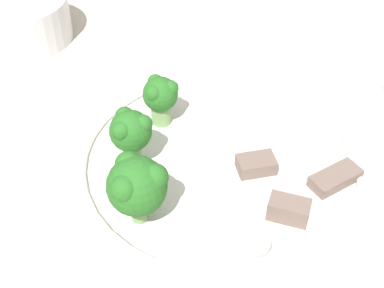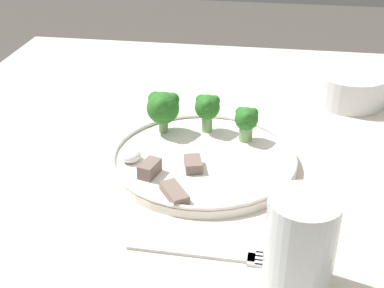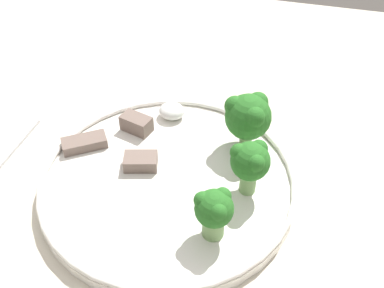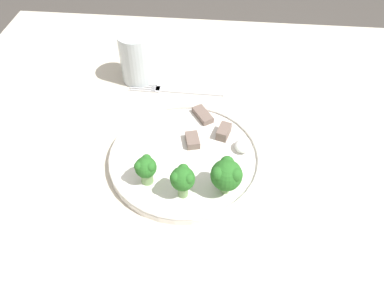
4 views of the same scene
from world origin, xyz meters
name	(u,v)px [view 4 (image 4 of 4)]	position (x,y,z in m)	size (l,w,h in m)	color
table	(176,200)	(0.00, 0.00, 0.65)	(1.05, 1.02, 0.76)	beige
dinner_plate	(185,157)	(0.01, -0.02, 0.77)	(0.27, 0.27, 0.02)	white
fork	(177,90)	(0.21, 0.02, 0.76)	(0.02, 0.20, 0.00)	silver
drinking_glass	(137,60)	(0.24, 0.11, 0.81)	(0.07, 0.07, 0.11)	silver
broccoli_floret_near_rim_left	(146,168)	(-0.05, 0.04, 0.80)	(0.04, 0.04, 0.05)	#7FA866
broccoli_floret_center_left	(183,179)	(-0.07, -0.02, 0.81)	(0.04, 0.04, 0.06)	#7FA866
broccoli_floret_back_left	(226,174)	(-0.06, -0.09, 0.81)	(0.05, 0.05, 0.07)	#7FA866
meat_slice_front_slice	(192,140)	(0.05, -0.03, 0.78)	(0.04, 0.03, 0.01)	#756056
meat_slice_middle_slice	(224,132)	(0.07, -0.08, 0.78)	(0.04, 0.03, 0.02)	#756056
meat_slice_rear_slice	(203,115)	(0.12, -0.04, 0.78)	(0.05, 0.05, 0.01)	#756056
sauce_dollop	(242,146)	(0.04, -0.12, 0.78)	(0.03, 0.03, 0.02)	white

